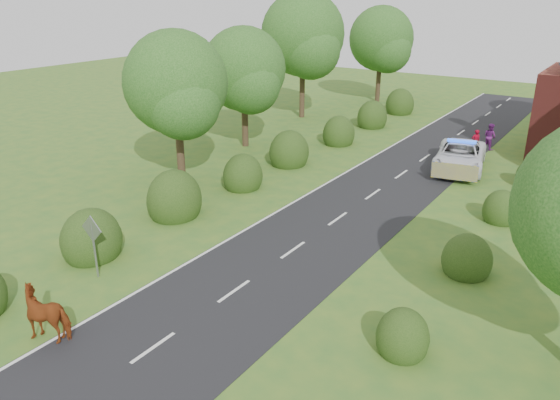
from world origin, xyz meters
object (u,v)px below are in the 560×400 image
Objects in this scene: road_sign at (93,237)px; pedestrian_red at (475,141)px; police_van at (460,156)px; cow at (50,315)px; pedestrian_purple at (490,137)px.

pedestrian_red is at bearing 73.61° from road_sign.
pedestrian_red is at bearing 81.10° from police_van.
pedestrian_red reaches higher than cow.
police_van is (7.50, 20.90, -0.82)m from road_sign.
road_sign is at bearing -173.65° from cow.
pedestrian_red is (-0.16, 4.06, -0.04)m from police_van.
pedestrian_purple is at bearing 145.54° from cow.
police_van is 4.05× the size of pedestrian_red.
police_van is at bearing 70.25° from road_sign.
pedestrian_red is 0.89× the size of pedestrian_purple.
road_sign reaches higher than police_van.
cow is 1.12× the size of pedestrian_purple.
police_van is at bearing 143.85° from cow.
pedestrian_purple is (0.55, 1.48, 0.09)m from pedestrian_red.
cow is at bearing 108.74° from pedestrian_purple.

